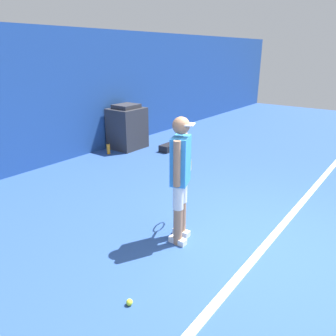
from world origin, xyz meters
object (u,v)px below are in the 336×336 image
tennis_player (181,174)px  tennis_ball (129,302)px  covered_chair (127,127)px  water_bottle (108,149)px  equipment_bag (171,146)px

tennis_player → tennis_ball: (-1.34, -0.32, -0.91)m
tennis_player → covered_chair: 4.69m
tennis_ball → water_bottle: 5.30m
equipment_bag → water_bottle: 1.63m
tennis_ball → water_bottle: water_bottle is taller
equipment_bag → tennis_player: bearing=-141.8°
tennis_player → tennis_ball: bearing=171.5°
equipment_bag → covered_chair: bearing=117.7°
tennis_player → equipment_bag: tennis_player is taller
tennis_ball → tennis_player: bearing=13.4°
tennis_ball → water_bottle: bearing=49.2°
covered_chair → water_bottle: (-0.71, -0.01, -0.42)m
water_bottle → tennis_player: bearing=-120.0°
covered_chair → equipment_bag: bearing=-62.3°
covered_chair → water_bottle: covered_chair is taller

